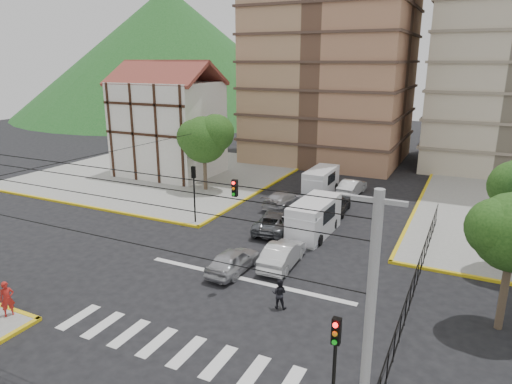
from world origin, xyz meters
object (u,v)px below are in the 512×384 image
Objects in this scene: car_silver_front_left at (233,260)px; car_white_front_right at (283,254)px; traffic_light_nw at (194,185)px; pedestrian_crosswalk at (279,294)px; van_left_lane at (320,182)px; pedestrian_sw_corner at (7,299)px; traffic_light_se at (335,358)px; van_right_lane at (313,219)px.

car_silver_front_left is 3.12m from car_white_front_right.
pedestrian_crosswalk is (10.75, -8.64, -2.31)m from traffic_light_nw.
pedestrian_sw_corner is (-6.85, -27.35, -0.10)m from van_left_lane.
van_left_lane is 3.26× the size of pedestrian_crosswalk.
car_silver_front_left is 2.41× the size of pedestrian_sw_corner.
pedestrian_crosswalk is at bearing -38.80° from traffic_light_nw.
traffic_light_se is 29.30m from van_left_lane.
van_left_lane is at bearing -82.12° from car_white_front_right.
pedestrian_crosswalk is at bearing 124.89° from traffic_light_se.
traffic_light_se is 2.47× the size of pedestrian_sw_corner.
car_white_front_right is at bearing -79.40° from pedestrian_crosswalk.
car_silver_front_left is 0.93× the size of car_white_front_right.
van_right_lane is 1.24× the size of car_white_front_right.
car_silver_front_left is at bearing -87.75° from van_left_lane.
traffic_light_se is 1.00× the size of traffic_light_nw.
traffic_light_nw is 13.62m from van_left_lane.
pedestrian_crosswalk is at bearing -29.47° from pedestrian_sw_corner.
pedestrian_crosswalk is at bearing 108.31° from car_white_front_right.
van_left_lane is (6.06, 12.03, -1.97)m from traffic_light_nw.
traffic_light_nw is at bearing -39.96° from car_silver_front_left.
car_silver_front_left is at bearing 133.13° from traffic_light_se.
car_white_front_right is (2.91, -15.99, -0.38)m from van_left_lane.
traffic_light_se is at bearing 135.44° from car_silver_front_left.
car_white_front_right is at bearing -10.19° from pedestrian_sw_corner.
pedestrian_sw_corner is at bearing -117.95° from van_right_lane.
pedestrian_crosswalk is (-4.85, 6.96, -2.31)m from traffic_light_se.
traffic_light_nw is at bearing -167.98° from van_right_lane.
car_white_front_right is at bearing -87.84° from van_right_lane.
car_white_front_right is at bearing -79.28° from van_left_lane.
traffic_light_se is 0.95× the size of car_white_front_right.
van_right_lane is 10.38m from pedestrian_crosswalk.
car_white_front_right is 14.98m from pedestrian_sw_corner.
pedestrian_crosswalk reaches higher than car_silver_front_left.
car_silver_front_left is (0.59, -18.08, -0.41)m from van_left_lane.
van_left_lane is at bearing -85.84° from car_silver_front_left.
van_right_lane is 1.34× the size of car_silver_front_left.
traffic_light_se is 22.06m from traffic_light_nw.
car_silver_front_left is at bearing -104.86° from van_right_lane.
pedestrian_crosswalk is at bearing 149.93° from car_silver_front_left.
traffic_light_nw reaches higher than van_left_lane.
van_right_lane is (-6.63, 17.17, -1.87)m from traffic_light_se.
van_right_lane is 5.55m from car_white_front_right.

